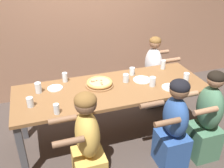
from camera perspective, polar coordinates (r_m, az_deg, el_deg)
name	(u,v)px	position (r m, az deg, el deg)	size (l,w,h in m)	color
ground_plane	(112,137)	(3.50, 0.00, -12.02)	(18.00, 18.00, 0.00)	#423833
dining_table	(112,93)	(3.09, 0.00, -2.11)	(2.36, 0.86, 0.78)	brown
pizza_board_main	(100,83)	(3.09, -2.86, 0.19)	(0.35, 0.35, 0.06)	#996B42
empty_plate_a	(142,80)	(3.25, 6.88, 0.96)	(0.23, 0.23, 0.02)	white
empty_plate_b	(170,87)	(3.13, 13.20, -0.77)	(0.21, 0.21, 0.02)	white
empty_plate_c	(55,88)	(3.11, -12.88, -0.91)	(0.18, 0.18, 0.02)	white
cocktail_glass_blue	(92,102)	(2.70, -4.58, -4.15)	(0.08, 0.08, 0.11)	silver
drinking_glass_a	(38,88)	(3.05, -16.48, -0.96)	(0.08, 0.08, 0.13)	silver
drinking_glass_b	(186,78)	(3.30, 16.57, 1.29)	(0.07, 0.07, 0.12)	silver
drinking_glass_c	(152,82)	(3.10, 9.23, 0.56)	(0.08, 0.08, 0.12)	silver
drinking_glass_d	(56,109)	(2.62, -12.58, -5.57)	(0.06, 0.06, 0.11)	silver
drinking_glass_e	(30,103)	(2.81, -18.20, -4.06)	(0.07, 0.07, 0.11)	silver
drinking_glass_f	(132,71)	(3.36, 4.60, 2.92)	(0.07, 0.07, 0.10)	silver
drinking_glass_g	(65,78)	(3.23, -10.70, 1.41)	(0.07, 0.07, 0.12)	silver
drinking_glass_h	(163,65)	(3.60, 11.59, 4.26)	(0.07, 0.07, 0.13)	silver
drinking_glass_i	(126,79)	(3.17, 3.17, 1.24)	(0.07, 0.07, 0.10)	silver
diner_far_right	(153,75)	(4.02, 9.27, 2.12)	(0.51, 0.40, 1.14)	silver
diner_near_midleft	(88,146)	(2.58, -5.58, -13.88)	(0.51, 0.40, 1.14)	gold
diner_near_midright	(174,128)	(2.90, 13.88, -9.64)	(0.51, 0.40, 1.12)	#2D5193
diner_near_right	(207,120)	(3.13, 20.82, -7.72)	(0.51, 0.40, 1.15)	#477556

